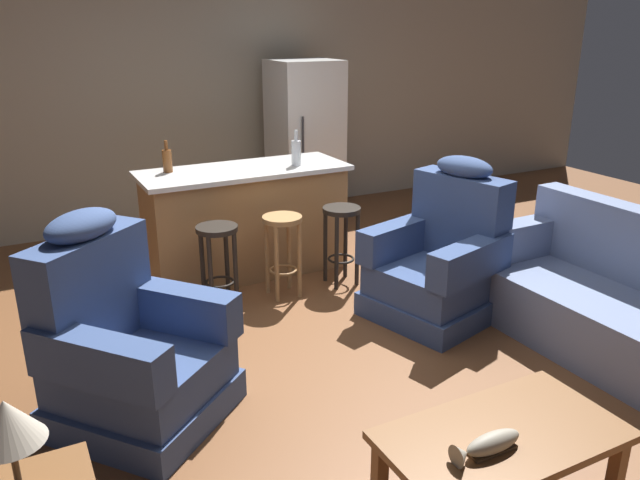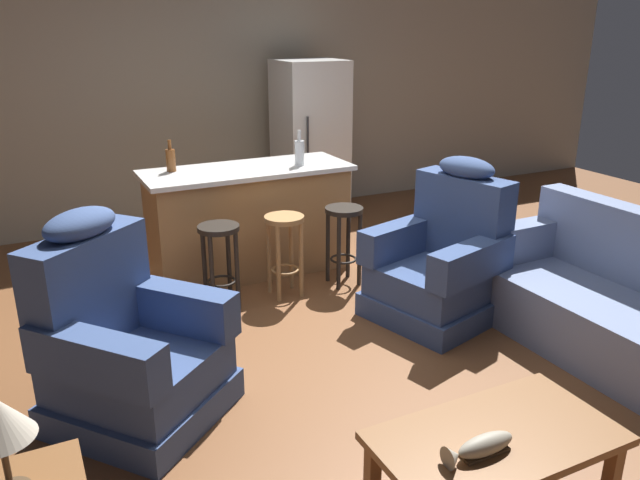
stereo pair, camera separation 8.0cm
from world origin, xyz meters
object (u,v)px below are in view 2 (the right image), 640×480
recliner_near_lamp (126,347)px  recliner_near_island (442,262)px  fish_figurine (479,447)px  bottle_short_amber (171,160)px  bar_stool_middle (285,241)px  bar_stool_right (344,231)px  bottle_tall_green (299,152)px  kitchen_island (249,220)px  couch (621,307)px  refrigerator (310,142)px  bar_stool_left (220,251)px  coffee_table (496,445)px

recliner_near_lamp → recliner_near_island: bearing=56.7°
fish_figurine → bottle_short_amber: bottle_short_amber is taller
recliner_near_lamp → bottle_short_amber: size_ratio=4.51×
bar_stool_middle → bar_stool_right: 0.54m
recliner_near_island → bottle_tall_green: bottle_tall_green is taller
kitchen_island → bar_stool_middle: 0.63m
couch → bottle_tall_green: 2.81m
bar_stool_middle → recliner_near_island: bearing=-42.7°
refrigerator → couch: bearing=-81.9°
bar_stool_middle → bar_stool_right: bearing=0.0°
bar_stool_right → refrigerator: size_ratio=0.39×
couch → recliner_near_lamp: 3.18m
kitchen_island → bar_stool_right: kitchen_island is taller
bar_stool_left → bottle_short_amber: size_ratio=2.56×
bar_stool_middle → bottle_short_amber: size_ratio=2.56×
couch → refrigerator: 3.79m
recliner_near_lamp → bar_stool_middle: 1.84m
fish_figurine → refrigerator: bearing=73.0°
recliner_near_lamp → recliner_near_island: 2.40m
recliner_near_island → bar_stool_right: recliner_near_island is taller
coffee_table → refrigerator: size_ratio=0.62×
recliner_near_lamp → bar_stool_middle: recliner_near_lamp is taller
bar_stool_left → bottle_tall_green: bearing=29.6°
fish_figurine → kitchen_island: bearing=86.3°
bar_stool_middle → bar_stool_right: same height
bar_stool_right → refrigerator: 1.96m
recliner_near_island → bar_stool_left: (-1.47, 0.86, 0.05)m
bar_stool_right → bottle_short_amber: bearing=147.2°
bottle_tall_green → bottle_short_amber: size_ratio=1.16×
recliner_near_lamp → bar_stool_right: recliner_near_lamp is taller
recliner_near_lamp → bar_stool_right: 2.29m
bar_stool_right → bottle_tall_green: bottle_tall_green is taller
couch → recliner_near_lamp: bearing=-14.8°
fish_figurine → kitchen_island: size_ratio=0.19×
fish_figurine → bar_stool_left: bar_stool_left is taller
bottle_tall_green → couch: bearing=-62.6°
coffee_table → kitchen_island: 3.28m
bar_stool_left → refrigerator: (1.65, 1.83, 0.41)m
bar_stool_right → recliner_near_island: bearing=-65.9°
refrigerator → bottle_tall_green: size_ratio=5.70×
couch → bottle_short_amber: bearing=-50.0°
couch → bottle_short_amber: (-2.32, 2.68, 0.71)m
kitchen_island → bottle_short_amber: size_ratio=6.77×
coffee_table → bottle_short_amber: size_ratio=4.13×
couch → bar_stool_left: size_ratio=2.81×
recliner_near_island → bar_stool_middle: bearing=-58.0°
recliner_near_island → bar_stool_right: 0.94m
fish_figurine → bottle_short_amber: size_ratio=1.28×
refrigerator → fish_figurine: bearing=-107.0°
couch → refrigerator: bearing=-82.8°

